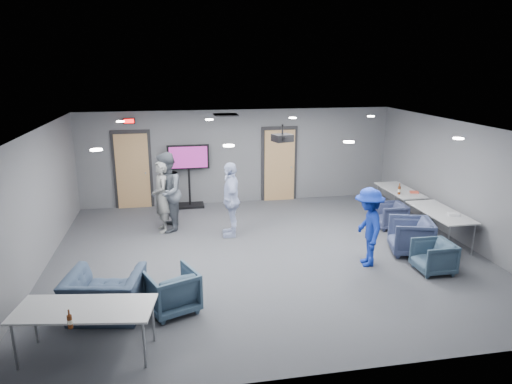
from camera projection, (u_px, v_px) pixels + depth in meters
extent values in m
plane|color=#36383E|center=(267.00, 254.00, 9.78)|extent=(9.00, 9.00, 0.00)
plane|color=white|center=(267.00, 128.00, 9.06)|extent=(9.00, 9.00, 0.00)
cube|color=slate|center=(239.00, 157.00, 13.21)|extent=(9.00, 0.02, 2.70)
cube|color=slate|center=(333.00, 280.00, 5.63)|extent=(9.00, 0.02, 2.70)
cube|color=slate|center=(35.00, 205.00, 8.63)|extent=(0.02, 8.00, 2.70)
cube|color=slate|center=(463.00, 184.00, 10.21)|extent=(0.02, 8.00, 2.70)
cube|color=black|center=(133.00, 170.00, 12.73)|extent=(1.06, 0.06, 2.24)
cube|color=tan|center=(133.00, 171.00, 12.70)|extent=(0.90, 0.05, 2.10)
cylinder|color=gray|center=(146.00, 173.00, 12.72)|extent=(0.04, 0.10, 0.04)
cube|color=black|center=(279.00, 164.00, 13.46)|extent=(1.06, 0.06, 2.24)
cube|color=tan|center=(279.00, 166.00, 13.43)|extent=(0.90, 0.05, 2.10)
cylinder|color=gray|center=(291.00, 167.00, 13.46)|extent=(0.04, 0.10, 0.04)
cube|color=black|center=(129.00, 121.00, 12.33)|extent=(0.32, 0.06, 0.16)
cube|color=#FF0C0C|center=(129.00, 121.00, 12.29)|extent=(0.26, 0.02, 0.11)
cube|color=black|center=(226.00, 115.00, 11.62)|extent=(0.60, 0.60, 0.03)
cylinder|color=white|center=(96.00, 150.00, 6.83)|extent=(0.18, 0.18, 0.02)
cylinder|color=white|center=(120.00, 122.00, 10.24)|extent=(0.18, 0.18, 0.02)
cylinder|color=white|center=(229.00, 146.00, 7.18)|extent=(0.18, 0.18, 0.02)
cylinder|color=white|center=(209.00, 120.00, 10.59)|extent=(0.18, 0.18, 0.02)
cylinder|color=white|center=(349.00, 142.00, 7.53)|extent=(0.18, 0.18, 0.02)
cylinder|color=white|center=(293.00, 118.00, 10.94)|extent=(0.18, 0.18, 0.02)
cylinder|color=white|center=(458.00, 138.00, 7.88)|extent=(0.18, 0.18, 0.02)
cylinder|color=white|center=(371.00, 116.00, 11.29)|extent=(0.18, 0.18, 0.02)
imported|color=gray|center=(162.00, 197.00, 10.90)|extent=(0.52, 0.70, 1.75)
imported|color=#515862|center=(166.00, 192.00, 10.94)|extent=(0.76, 0.96, 1.93)
imported|color=silver|center=(231.00, 199.00, 10.63)|extent=(0.52, 1.07, 1.77)
imported|color=navy|center=(368.00, 227.00, 9.06)|extent=(0.75, 1.12, 1.60)
imported|color=#333B59|center=(390.00, 216.00, 11.28)|extent=(0.73, 0.71, 0.63)
imported|color=#384262|center=(411.00, 236.00, 9.72)|extent=(1.04, 1.03, 0.77)
imported|color=#364B5D|center=(433.00, 257.00, 8.86)|extent=(0.70, 0.68, 0.63)
imported|color=#3C5368|center=(172.00, 291.00, 7.44)|extent=(1.00, 1.01, 0.71)
imported|color=#334258|center=(105.00, 295.00, 7.25)|extent=(1.32, 1.20, 0.75)
cube|color=#B0B2B5|center=(400.00, 190.00, 12.07)|extent=(0.70, 1.69, 0.03)
cylinder|color=gray|center=(377.00, 196.00, 12.84)|extent=(0.04, 0.04, 0.70)
cylinder|color=gray|center=(403.00, 213.00, 11.39)|extent=(0.04, 0.04, 0.70)
cylinder|color=gray|center=(395.00, 195.00, 12.94)|extent=(0.04, 0.04, 0.70)
cylinder|color=gray|center=(423.00, 211.00, 11.49)|extent=(0.04, 0.04, 0.70)
cube|color=#B0B2B5|center=(441.00, 212.00, 10.27)|extent=(0.75, 1.80, 0.03)
cylinder|color=gray|center=(409.00, 217.00, 11.09)|extent=(0.04, 0.04, 0.70)
cylinder|color=gray|center=(448.00, 241.00, 9.54)|extent=(0.04, 0.04, 0.70)
cylinder|color=gray|center=(431.00, 215.00, 11.19)|extent=(0.04, 0.04, 0.70)
cylinder|color=gray|center=(473.00, 240.00, 9.64)|extent=(0.04, 0.04, 0.70)
cube|color=#B0B2B5|center=(84.00, 309.00, 6.20)|extent=(1.96, 1.06, 0.03)
cylinder|color=gray|center=(153.00, 320.00, 6.61)|extent=(0.04, 0.04, 0.70)
cylinder|color=gray|center=(35.00, 321.00, 6.57)|extent=(0.04, 0.04, 0.70)
cylinder|color=gray|center=(144.00, 345.00, 6.02)|extent=(0.04, 0.04, 0.70)
cylinder|color=gray|center=(14.00, 347.00, 5.98)|extent=(0.04, 0.04, 0.70)
cylinder|color=#52250E|center=(70.00, 322.00, 5.69)|extent=(0.06, 0.06, 0.18)
cylinder|color=#52250E|center=(69.00, 313.00, 5.66)|extent=(0.02, 0.02, 0.08)
cylinder|color=beige|center=(70.00, 322.00, 5.69)|extent=(0.07, 0.07, 0.06)
cylinder|color=#52250E|center=(399.00, 190.00, 11.60)|extent=(0.07, 0.07, 0.20)
cylinder|color=#52250E|center=(400.00, 185.00, 11.56)|extent=(0.03, 0.03, 0.09)
cylinder|color=beige|center=(399.00, 190.00, 11.60)|extent=(0.08, 0.08, 0.07)
cube|color=#C84732|center=(414.00, 192.00, 11.73)|extent=(0.24, 0.19, 0.05)
cube|color=silver|center=(454.00, 214.00, 9.98)|extent=(0.27, 0.23, 0.05)
cube|color=black|center=(190.00, 205.00, 13.07)|extent=(0.77, 0.55, 0.06)
cylinder|color=black|center=(189.00, 182.00, 12.88)|extent=(0.06, 0.06, 1.33)
cube|color=black|center=(188.00, 157.00, 12.69)|extent=(1.16, 0.07, 0.69)
cube|color=#781A67|center=(188.00, 157.00, 12.64)|extent=(1.05, 0.01, 0.60)
cylinder|color=black|center=(283.00, 130.00, 9.74)|extent=(0.04, 0.04, 0.22)
cube|color=black|center=(282.00, 138.00, 9.79)|extent=(0.47, 0.43, 0.16)
cylinder|color=black|center=(284.00, 139.00, 9.62)|extent=(0.08, 0.06, 0.08)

